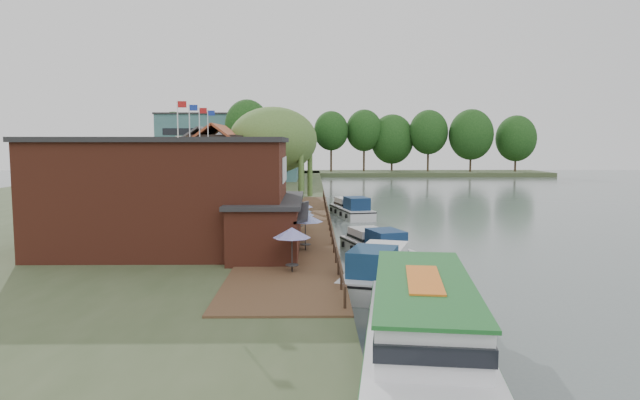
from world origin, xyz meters
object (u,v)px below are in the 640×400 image
object	(u,v)px
pub	(196,195)
cottage_a	(219,173)
umbrella_2	(299,225)
cruiser_0	(379,265)
cottage_b	(206,168)
umbrella_0	(292,250)
umbrella_1	(305,232)
cruiser_1	(376,242)
swan	(397,297)
willow	(273,160)
cruiser_2	(352,206)
tour_boat	(424,328)
cottage_c	(253,165)
umbrella_3	(296,221)
hotel_block	(230,147)
umbrella_4	(299,215)

from	to	relation	value
pub	cottage_a	bearing A→B (deg)	93.81
umbrella_2	cruiser_0	size ratio (longest dim) A/B	0.24
cottage_b	cruiser_0	distance (m)	33.88
umbrella_0	umbrella_1	world-z (taller)	same
cruiser_1	swan	world-z (taller)	cruiser_1
umbrella_0	cruiser_1	world-z (taller)	umbrella_0
willow	cruiser_2	size ratio (longest dim) A/B	1.08
willow	tour_boat	xyz separation A→B (m)	(7.71, -37.02, -4.62)
pub	umbrella_2	xyz separation A→B (m)	(6.45, 3.08, -2.36)
cottage_c	cruiser_2	distance (m)	15.56
umbrella_0	umbrella_3	size ratio (longest dim) A/B	1.00
umbrella_1	cruiser_0	world-z (taller)	umbrella_1
cottage_c	umbrella_1	world-z (taller)	cottage_c
cruiser_1	umbrella_2	bearing A→B (deg)	162.09
umbrella_0	hotel_block	bearing A→B (deg)	100.47
umbrella_2	cruiser_1	bearing A→B (deg)	-0.52
swan	cottage_b	bearing A→B (deg)	115.24
cottage_a	cottage_b	bearing A→B (deg)	106.70
cottage_c	cruiser_0	world-z (taller)	cottage_c
umbrella_3	cruiser_2	size ratio (longest dim) A/B	0.25
hotel_block	cottage_c	distance (m)	37.90
cottage_a	umbrella_1	world-z (taller)	cottage_a
hotel_block	cruiser_0	distance (m)	78.66
umbrella_2	cruiser_1	size ratio (longest dim) A/B	0.26
pub	umbrella_4	world-z (taller)	pub
cottage_a	cruiser_0	xyz separation A→B (m)	(12.05, -20.09, -4.03)
cruiser_0	cottage_a	bearing A→B (deg)	138.08
cottage_a	cruiser_0	bearing A→B (deg)	-59.05
tour_boat	pub	bearing A→B (deg)	131.18
umbrella_3	tour_boat	world-z (taller)	umbrella_3
cruiser_0	tour_boat	bearing A→B (deg)	-72.11
pub	cottage_b	distance (m)	25.33
cottage_b	swan	xyz separation A→B (m)	(15.59, -33.07, -5.03)
cottage_a	cruiser_2	xyz separation A→B (m)	(12.53, 9.39, -4.09)
cottage_c	swan	xyz separation A→B (m)	(11.59, -42.07, -5.03)
cottage_b	cruiser_2	xyz separation A→B (m)	(15.53, -0.61, -4.09)
cottage_a	willow	bearing A→B (deg)	48.01
tour_boat	swan	bearing A→B (deg)	95.36
umbrella_0	willow	bearing A→B (deg)	96.03
cruiser_1	swan	bearing A→B (deg)	-108.19
cruiser_1	pub	bearing A→B (deg)	177.07
hotel_block	cruiser_2	bearing A→B (deg)	-67.27
hotel_block	umbrella_3	xyz separation A→B (m)	(14.19, -65.94, -4.86)
cottage_b	umbrella_0	size ratio (longest dim) A/B	4.04
cottage_a	cottage_b	distance (m)	10.44
pub	umbrella_0	xyz separation A→B (m)	(6.28, -6.26, -2.36)
cottage_a	umbrella_4	bearing A→B (deg)	-43.31
umbrella_2	cottage_a	bearing A→B (deg)	121.99
cruiser_0	hotel_block	bearing A→B (deg)	121.18
umbrella_2	tour_boat	distance (m)	20.66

